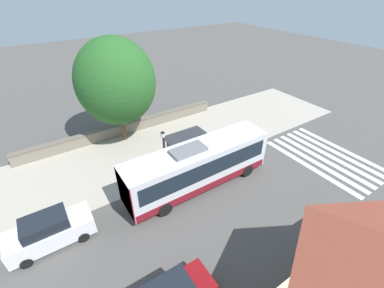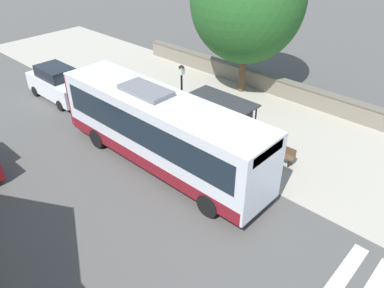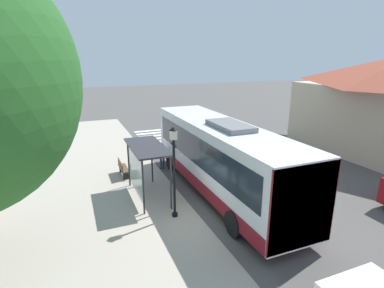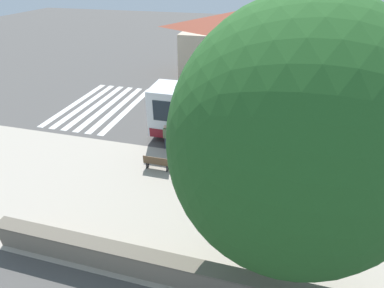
% 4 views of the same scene
% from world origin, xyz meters
% --- Properties ---
extents(ground_plane, '(120.00, 120.00, 0.00)m').
position_xyz_m(ground_plane, '(0.00, 0.00, 0.00)').
color(ground_plane, '#514F4C').
rests_on(ground_plane, ground).
extents(sidewalk_plaza, '(9.00, 44.00, 0.02)m').
position_xyz_m(sidewalk_plaza, '(-4.50, 0.00, 0.01)').
color(sidewalk_plaza, '#ADA393').
rests_on(sidewalk_plaza, ground).
extents(crosswalk_stripes, '(9.00, 5.25, 0.01)m').
position_xyz_m(crosswalk_stripes, '(5.00, 13.20, 0.00)').
color(crosswalk_stripes, silver).
rests_on(crosswalk_stripes, ground).
extents(bus, '(2.64, 11.13, 3.65)m').
position_xyz_m(bus, '(1.81, 1.73, 1.89)').
color(bus, silver).
rests_on(bus, ground).
extents(bus_shelter, '(1.50, 3.44, 2.52)m').
position_xyz_m(bus_shelter, '(-1.62, 2.66, 2.06)').
color(bus_shelter, '#2D2D33').
rests_on(bus_shelter, ground).
extents(pedestrian, '(0.34, 0.22, 1.58)m').
position_xyz_m(pedestrian, '(0.20, 5.99, 0.92)').
color(pedestrian, '#2D3347').
rests_on(pedestrian, ground).
extents(bench, '(0.40, 1.50, 0.88)m').
position_xyz_m(bench, '(-2.16, 5.72, 0.47)').
color(bench, brown).
rests_on(bench, ground).
extents(street_lamp_near, '(0.28, 0.28, 3.83)m').
position_xyz_m(street_lamp_near, '(-0.95, 0.43, 2.29)').
color(street_lamp_near, black).
rests_on(street_lamp_near, ground).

